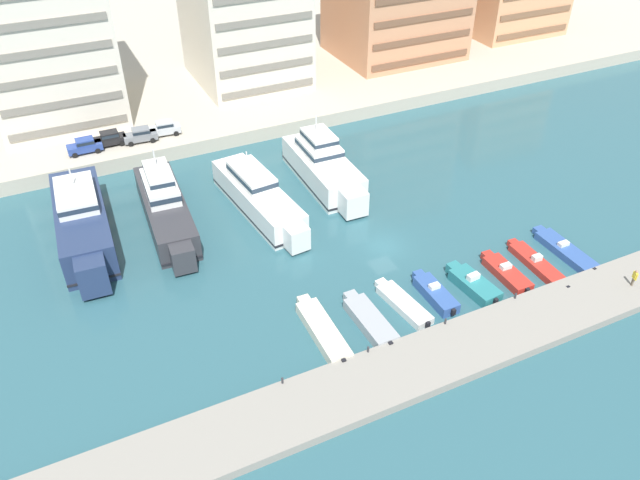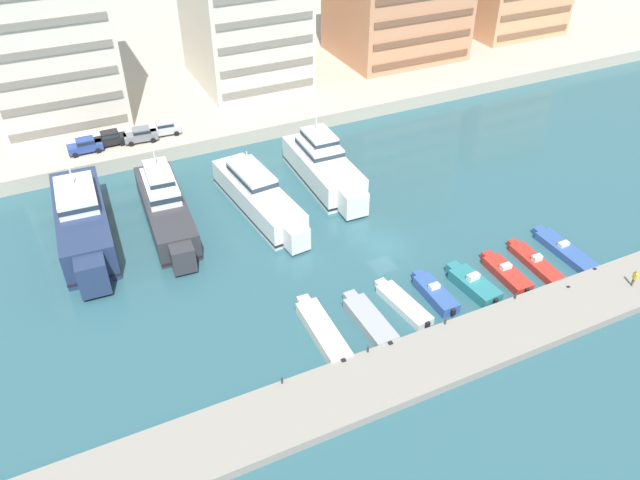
{
  "view_description": "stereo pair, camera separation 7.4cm",
  "coord_description": "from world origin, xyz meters",
  "px_view_note": "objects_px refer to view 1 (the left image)",
  "views": [
    {
      "loc": [
        -28.09,
        -43.32,
        38.53
      ],
      "look_at": [
        -6.92,
        0.8,
        2.5
      ],
      "focal_mm": 35.0,
      "sensor_mm": 36.0,
      "label": 1
    },
    {
      "loc": [
        -28.02,
        -43.35,
        38.53
      ],
      "look_at": [
        -6.92,
        0.8,
        2.5
      ],
      "focal_mm": 35.0,
      "sensor_mm": 36.0,
      "label": 2
    }
  ],
  "objects_px": {
    "motorboat_cream_far_left": "(322,330)",
    "yacht_white_center_left": "(324,166)",
    "motorboat_red_center_right": "(506,273)",
    "car_black_left": "(109,138)",
    "motorboat_teal_center": "(473,284)",
    "car_blue_far_left": "(85,145)",
    "motorboat_blue_center_left": "(435,293)",
    "yacht_navy_far_left": "(83,223)",
    "motorboat_grey_left": "(369,320)",
    "pedestrian_near_edge": "(635,277)",
    "yacht_white_mid_left": "(258,196)",
    "motorboat_blue_right": "(565,250)",
    "motorboat_white_mid_left": "(403,304)",
    "yacht_charcoal_left": "(165,206)",
    "car_silver_center_left": "(164,128)",
    "motorboat_red_mid_right": "(538,265)",
    "car_grey_mid_left": "(141,135)"
  },
  "relations": [
    {
      "from": "yacht_white_mid_left",
      "to": "pedestrian_near_edge",
      "type": "bearing_deg",
      "value": -46.78
    },
    {
      "from": "car_silver_center_left",
      "to": "yacht_white_mid_left",
      "type": "bearing_deg",
      "value": -73.86
    },
    {
      "from": "yacht_white_mid_left",
      "to": "yacht_white_center_left",
      "type": "distance_m",
      "value": 9.43
    },
    {
      "from": "motorboat_grey_left",
      "to": "pedestrian_near_edge",
      "type": "bearing_deg",
      "value": -15.68
    },
    {
      "from": "yacht_white_center_left",
      "to": "car_grey_mid_left",
      "type": "relative_size",
      "value": 4.02
    },
    {
      "from": "motorboat_red_mid_right",
      "to": "car_grey_mid_left",
      "type": "xyz_separation_m",
      "value": [
        -29.61,
        39.88,
        2.45
      ]
    },
    {
      "from": "car_grey_mid_left",
      "to": "car_silver_center_left",
      "type": "relative_size",
      "value": 1.0
    },
    {
      "from": "motorboat_teal_center",
      "to": "yacht_charcoal_left",
      "type": "bearing_deg",
      "value": 135.0
    },
    {
      "from": "yacht_white_center_left",
      "to": "car_blue_far_left",
      "type": "xyz_separation_m",
      "value": [
        -24.55,
        16.13,
        0.7
      ]
    },
    {
      "from": "motorboat_grey_left",
      "to": "motorboat_teal_center",
      "type": "distance_m",
      "value": 11.14
    },
    {
      "from": "yacht_white_mid_left",
      "to": "motorboat_blue_center_left",
      "type": "height_order",
      "value": "yacht_white_mid_left"
    },
    {
      "from": "yacht_white_mid_left",
      "to": "car_black_left",
      "type": "bearing_deg",
      "value": 122.94
    },
    {
      "from": "yacht_white_mid_left",
      "to": "motorboat_cream_far_left",
      "type": "distance_m",
      "value": 20.68
    },
    {
      "from": "yacht_white_mid_left",
      "to": "motorboat_teal_center",
      "type": "xyz_separation_m",
      "value": [
        13.3,
        -21.21,
        -1.24
      ]
    },
    {
      "from": "car_blue_far_left",
      "to": "motorboat_white_mid_left",
      "type": "bearing_deg",
      "value": -61.15
    },
    {
      "from": "yacht_navy_far_left",
      "to": "motorboat_teal_center",
      "type": "bearing_deg",
      "value": -36.78
    },
    {
      "from": "yacht_white_mid_left",
      "to": "motorboat_white_mid_left",
      "type": "distance_m",
      "value": 21.44
    },
    {
      "from": "motorboat_cream_far_left",
      "to": "car_grey_mid_left",
      "type": "bearing_deg",
      "value": 99.56
    },
    {
      "from": "yacht_navy_far_left",
      "to": "motorboat_cream_far_left",
      "type": "bearing_deg",
      "value": -54.84
    },
    {
      "from": "motorboat_blue_right",
      "to": "motorboat_red_center_right",
      "type": "bearing_deg",
      "value": -177.29
    },
    {
      "from": "yacht_white_center_left",
      "to": "car_black_left",
      "type": "xyz_separation_m",
      "value": [
        -21.51,
        16.77,
        0.7
      ]
    },
    {
      "from": "motorboat_cream_far_left",
      "to": "yacht_white_center_left",
      "type": "bearing_deg",
      "value": 63.88
    },
    {
      "from": "yacht_white_mid_left",
      "to": "motorboat_white_mid_left",
      "type": "relative_size",
      "value": 2.56
    },
    {
      "from": "yacht_charcoal_left",
      "to": "motorboat_red_mid_right",
      "type": "height_order",
      "value": "yacht_charcoal_left"
    },
    {
      "from": "yacht_white_mid_left",
      "to": "motorboat_teal_center",
      "type": "distance_m",
      "value": 25.06
    },
    {
      "from": "yacht_charcoal_left",
      "to": "motorboat_teal_center",
      "type": "xyz_separation_m",
      "value": [
        23.14,
        -23.14,
        -1.58
      ]
    },
    {
      "from": "motorboat_white_mid_left",
      "to": "yacht_white_center_left",
      "type": "bearing_deg",
      "value": 82.35
    },
    {
      "from": "motorboat_blue_center_left",
      "to": "car_black_left",
      "type": "bearing_deg",
      "value": 118.62
    },
    {
      "from": "motorboat_blue_center_left",
      "to": "motorboat_red_center_right",
      "type": "xyz_separation_m",
      "value": [
        7.93,
        -0.39,
        -0.08
      ]
    },
    {
      "from": "yacht_charcoal_left",
      "to": "motorboat_blue_right",
      "type": "relative_size",
      "value": 2.3
    },
    {
      "from": "yacht_white_mid_left",
      "to": "yacht_white_center_left",
      "type": "height_order",
      "value": "yacht_white_center_left"
    },
    {
      "from": "motorboat_teal_center",
      "to": "car_silver_center_left",
      "type": "xyz_separation_m",
      "value": [
        -18.8,
        40.21,
        2.28
      ]
    },
    {
      "from": "motorboat_teal_center",
      "to": "motorboat_red_center_right",
      "type": "bearing_deg",
      "value": 1.58
    },
    {
      "from": "motorboat_white_mid_left",
      "to": "pedestrian_near_edge",
      "type": "height_order",
      "value": "pedestrian_near_edge"
    },
    {
      "from": "motorboat_red_mid_right",
      "to": "motorboat_blue_right",
      "type": "height_order",
      "value": "motorboat_red_mid_right"
    },
    {
      "from": "motorboat_grey_left",
      "to": "car_grey_mid_left",
      "type": "relative_size",
      "value": 1.77
    },
    {
      "from": "pedestrian_near_edge",
      "to": "motorboat_blue_center_left",
      "type": "bearing_deg",
      "value": 156.84
    },
    {
      "from": "motorboat_red_center_right",
      "to": "yacht_navy_far_left",
      "type": "bearing_deg",
      "value": 146.55
    },
    {
      "from": "motorboat_red_mid_right",
      "to": "car_black_left",
      "type": "distance_m",
      "value": 52.58
    },
    {
      "from": "motorboat_teal_center",
      "to": "motorboat_red_mid_right",
      "type": "height_order",
      "value": "motorboat_teal_center"
    },
    {
      "from": "car_silver_center_left",
      "to": "pedestrian_near_edge",
      "type": "xyz_separation_m",
      "value": [
        31.75,
        -46.94,
        -0.98
      ]
    },
    {
      "from": "motorboat_blue_center_left",
      "to": "car_blue_far_left",
      "type": "height_order",
      "value": "car_blue_far_left"
    },
    {
      "from": "yacht_white_mid_left",
      "to": "car_blue_far_left",
      "type": "bearing_deg",
      "value": 129.86
    },
    {
      "from": "motorboat_cream_far_left",
      "to": "motorboat_blue_right",
      "type": "xyz_separation_m",
      "value": [
        27.11,
        -0.2,
        -0.11
      ]
    },
    {
      "from": "motorboat_white_mid_left",
      "to": "motorboat_blue_center_left",
      "type": "bearing_deg",
      "value": -3.36
    },
    {
      "from": "motorboat_teal_center",
      "to": "car_blue_far_left",
      "type": "bearing_deg",
      "value": 125.9
    },
    {
      "from": "motorboat_teal_center",
      "to": "car_blue_far_left",
      "type": "height_order",
      "value": "car_blue_far_left"
    },
    {
      "from": "motorboat_cream_far_left",
      "to": "pedestrian_near_edge",
      "type": "bearing_deg",
      "value": -14.64
    },
    {
      "from": "motorboat_red_center_right",
      "to": "car_black_left",
      "type": "bearing_deg",
      "value": 126.42
    },
    {
      "from": "motorboat_blue_right",
      "to": "motorboat_cream_far_left",
      "type": "bearing_deg",
      "value": 179.59
    }
  ]
}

